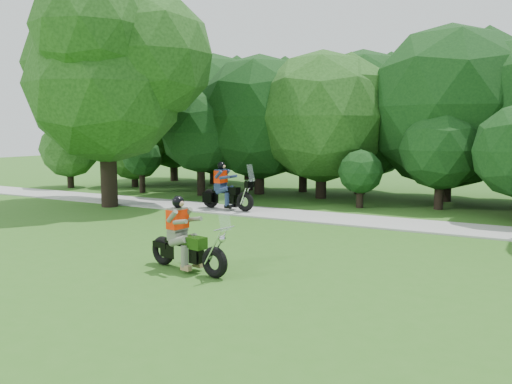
% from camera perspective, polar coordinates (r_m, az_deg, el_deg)
% --- Properties ---
extents(ground, '(100.00, 100.00, 0.00)m').
position_cam_1_polar(ground, '(10.70, 0.36, -10.33)').
color(ground, '#30641C').
rests_on(ground, ground).
extents(walkway, '(60.00, 2.20, 0.06)m').
position_cam_1_polar(walkway, '(17.98, 12.22, -3.25)').
color(walkway, '#9A9A95').
rests_on(walkway, ground).
extents(tree_line, '(40.23, 11.74, 7.87)m').
position_cam_1_polar(tree_line, '(23.85, 18.83, 7.94)').
color(tree_line, black).
rests_on(tree_line, ground).
extents(big_tree_west, '(8.64, 6.56, 9.96)m').
position_cam_1_polar(big_tree_west, '(22.18, -16.30, 13.40)').
color(big_tree_west, black).
rests_on(big_tree_west, ground).
extents(chopper_motorcycle, '(2.39, 0.86, 1.72)m').
position_cam_1_polar(chopper_motorcycle, '(11.57, -8.23, -5.82)').
color(chopper_motorcycle, black).
rests_on(chopper_motorcycle, ground).
extents(touring_motorcycle, '(2.50, 0.88, 1.91)m').
position_cam_1_polar(touring_motorcycle, '(19.92, -3.66, -0.01)').
color(touring_motorcycle, black).
rests_on(touring_motorcycle, walkway).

